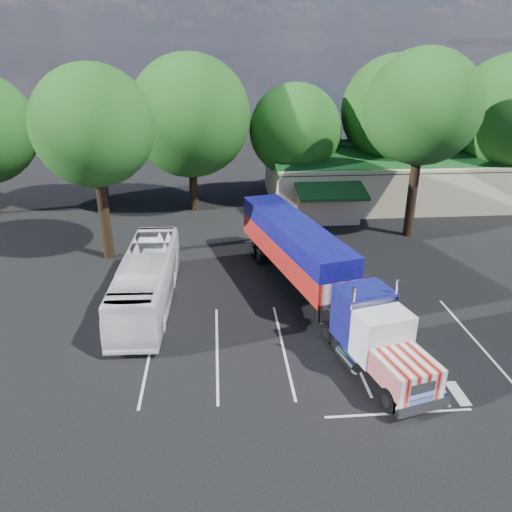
{
  "coord_description": "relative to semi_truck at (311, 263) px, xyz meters",
  "views": [
    {
      "loc": [
        -2.96,
        -26.29,
        13.61
      ],
      "look_at": [
        -0.78,
        0.71,
        2.0
      ],
      "focal_mm": 35.0,
      "sensor_mm": 36.0,
      "label": 1
    }
  ],
  "objects": [
    {
      "name": "ground",
      "position": [
        -2.16,
        1.21,
        -2.28
      ],
      "size": [
        120.0,
        120.0,
        0.0
      ],
      "primitive_type": "plane",
      "color": "black",
      "rests_on": "ground"
    },
    {
      "name": "tree_row_d",
      "position": [
        1.84,
        18.71,
        4.3
      ],
      "size": [
        8.0,
        8.0,
        10.6
      ],
      "color": "black",
      "rests_on": "ground"
    },
    {
      "name": "woman",
      "position": [
        1.11,
        -2.21,
        -1.49
      ],
      "size": [
        0.5,
        0.65,
        1.59
      ],
      "primitive_type": "imported",
      "rotation": [
        0.0,
        0.0,
        1.78
      ],
      "color": "black",
      "rests_on": "ground"
    },
    {
      "name": "bicycle",
      "position": [
        1.1,
        7.45,
        -1.88
      ],
      "size": [
        0.88,
        1.6,
        0.8
      ],
      "primitive_type": "imported",
      "rotation": [
        0.0,
        0.0,
        0.24
      ],
      "color": "black",
      "rests_on": "ground"
    },
    {
      "name": "tree_near_left",
      "position": [
        -12.66,
        7.21,
        6.53
      ],
      "size": [
        7.6,
        7.6,
        12.65
      ],
      "color": "black",
      "rests_on": "ground"
    },
    {
      "name": "tree_near_right",
      "position": [
        9.34,
        9.71,
        7.18
      ],
      "size": [
        8.0,
        8.0,
        13.5
      ],
      "color": "black",
      "rests_on": "ground"
    },
    {
      "name": "tree_row_b",
      "position": [
        -15.16,
        19.01,
        4.85
      ],
      "size": [
        8.4,
        8.4,
        11.35
      ],
      "color": "black",
      "rests_on": "ground"
    },
    {
      "name": "event_hall",
      "position": [
        11.58,
        19.02,
        -0.07
      ],
      "size": [
        24.2,
        14.12,
        5.55
      ],
      "color": "#C6B593",
      "rests_on": "ground"
    },
    {
      "name": "tour_bus",
      "position": [
        -9.16,
        0.12,
        -0.76
      ],
      "size": [
        2.91,
        10.99,
        3.04
      ],
      "primitive_type": "imported",
      "rotation": [
        0.0,
        0.0,
        -0.03
      ],
      "color": "silver",
      "rests_on": "ground"
    },
    {
      "name": "tree_row_e",
      "position": [
        10.84,
        19.21,
        5.8
      ],
      "size": [
        9.6,
        9.6,
        12.9
      ],
      "color": "black",
      "rests_on": "ground"
    },
    {
      "name": "tree_row_f",
      "position": [
        20.84,
        18.01,
        5.51
      ],
      "size": [
        10.4,
        10.4,
        13.0
      ],
      "color": "black",
      "rests_on": "ground"
    },
    {
      "name": "semi_truck",
      "position": [
        0.0,
        0.0,
        0.0
      ],
      "size": [
        7.09,
        19.24,
        4.04
      ],
      "rotation": [
        0.0,
        0.0,
        0.25
      ],
      "color": "black",
      "rests_on": "ground"
    },
    {
      "name": "silver_sedan",
      "position": [
        2.84,
        15.21,
        -1.49
      ],
      "size": [
        4.93,
        2.16,
        1.58
      ],
      "primitive_type": "imported",
      "rotation": [
        0.0,
        0.0,
        1.47
      ],
      "color": "#9B9DA2",
      "rests_on": "ground"
    },
    {
      "name": "tree_row_c",
      "position": [
        -7.16,
        17.41,
        5.76
      ],
      "size": [
        10.0,
        10.0,
        13.05
      ],
      "color": "black",
      "rests_on": "ground"
    }
  ]
}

